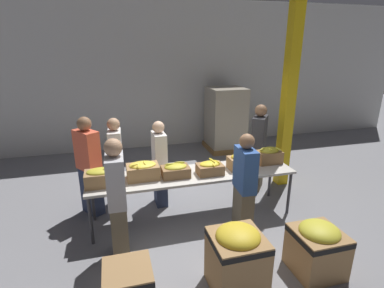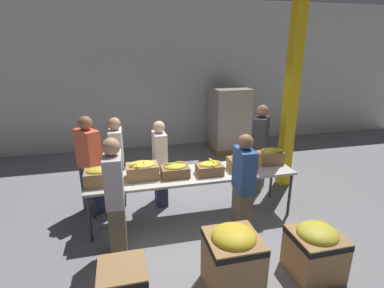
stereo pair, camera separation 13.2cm
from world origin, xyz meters
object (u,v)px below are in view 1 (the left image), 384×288
Objects in this scene: banana_box_4 at (242,161)px; volunteer_4 at (117,163)px; banana_box_3 at (210,168)px; volunteer_0 at (89,167)px; donation_bin_0 at (129,288)px; banana_box_2 at (176,170)px; support_pillar at (289,89)px; banana_box_0 at (101,177)px; volunteer_5 at (244,187)px; volunteer_2 at (160,164)px; volunteer_1 at (258,148)px; volunteer_3 at (118,201)px; pallet_stack_0 at (226,120)px; banana_box_1 at (143,170)px; banana_box_5 at (269,155)px; sorting_table at (193,176)px; donation_bin_1 at (237,257)px; donation_bin_2 at (317,247)px.

volunteer_4 reaches higher than banana_box_4.
volunteer_4 is (-1.46, 0.87, -0.10)m from banana_box_3.
volunteer_0 is 3.03× the size of donation_bin_0.
support_pillar reaches higher than banana_box_2.
banana_box_3 is at bearing -1.31° from banana_box_0.
support_pillar is at bearing 36.54° from donation_bin_0.
volunteer_0 is 0.49m from volunteer_4.
volunteer_5 is at bearing 53.15° from volunteer_4.
banana_box_3 is (0.56, -0.05, -0.00)m from banana_box_2.
volunteer_2 is 2.77× the size of donation_bin_0.
volunteer_1 is 3.12m from volunteer_3.
donation_bin_0 is at bearing -80.99° from banana_box_0.
pallet_stack_0 is (3.02, 2.43, 0.04)m from volunteer_4.
banana_box_1 is 1.08m from banana_box_3.
volunteer_0 is at bearing 170.66° from banana_box_5.
volunteer_5 is at bearing -17.71° from banana_box_0.
volunteer_4 is (-1.20, 0.78, 0.05)m from sorting_table.
banana_box_3 is at bearing -170.95° from banana_box_5.
banana_box_0 is 0.93× the size of banana_box_1.
banana_box_4 reaches higher than sorting_table.
donation_bin_1 is 0.21× the size of support_pillar.
donation_bin_0 is (0.04, -0.97, -0.54)m from volunteer_3.
donation_bin_0 is at bearing -125.17° from sorting_table.
pallet_stack_0 is (3.05, 3.92, 0.00)m from volunteer_3.
pallet_stack_0 is at bearing 60.33° from sorting_table.
support_pillar reaches higher than donation_bin_2.
banana_box_4 is (0.86, -0.02, 0.19)m from sorting_table.
banana_box_3 is 0.74× the size of donation_bin_0.
banana_box_1 is 0.12× the size of support_pillar.
volunteer_5 is at bearing 37.21° from volunteer_2.
volunteer_1 reaches higher than banana_box_5.
donation_bin_0 is 2.36m from donation_bin_2.
donation_bin_2 is at bearing 16.60° from volunteer_0.
banana_box_5 is 0.25× the size of volunteer_0.
pallet_stack_0 is at bearing -36.49° from volunteer_3.
banana_box_0 is 0.28× the size of volunteer_4.
volunteer_4 is (0.03, 1.49, -0.04)m from volunteer_3.
volunteer_4 reaches higher than banana_box_2.
banana_box_5 is 0.26× the size of volunteer_3.
sorting_table is at bearing 7.91° from banana_box_2.
banana_box_2 is 1.11m from volunteer_5.
volunteer_2 is 2.90m from support_pillar.
volunteer_2 reaches higher than banana_box_3.
donation_bin_0 is at bearing -118.39° from banana_box_2.
volunteer_1 reaches higher than donation_bin_2.
banana_box_1 is at bearing 178.88° from banana_box_4.
banana_box_5 is 1.95m from volunteer_2.
pallet_stack_0 is (0.65, 4.89, 0.48)m from donation_bin_2.
banana_box_5 is 1.89m from donation_bin_2.
volunteer_2 is at bearing 103.73° from banana_box_2.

